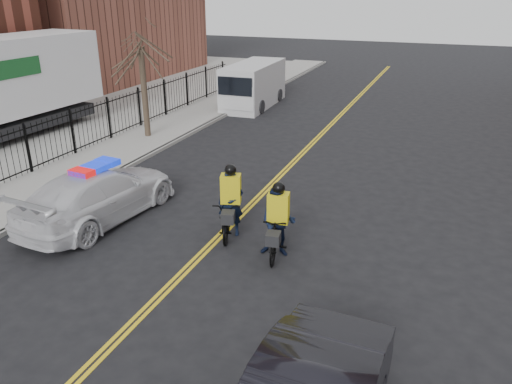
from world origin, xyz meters
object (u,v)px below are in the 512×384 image
Objects in this scene: cyclist_far at (278,227)px; cargo_van at (253,86)px; police_cruiser at (99,194)px; cyclist_near at (231,210)px.

cargo_van is at bearing 104.24° from cyclist_far.
police_cruiser is at bearing -86.99° from cargo_van.
police_cruiser is 2.49× the size of cyclist_near.
cargo_van is at bearing -79.79° from police_cruiser.
cargo_van reaches higher than police_cruiser.
cyclist_near is at bearing -167.55° from police_cruiser.
police_cruiser is 0.95× the size of cargo_van.
cargo_van is 2.62× the size of cyclist_near.
police_cruiser is 16.57m from cargo_van.
cyclist_near reaches higher than police_cruiser.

